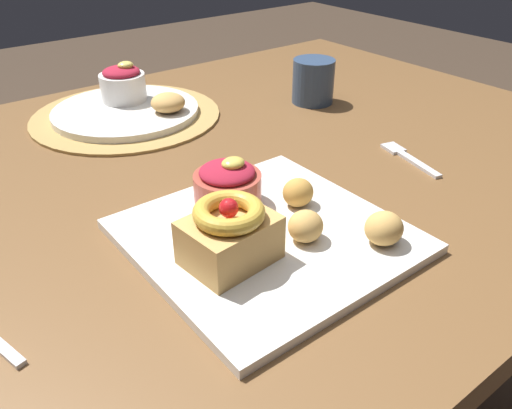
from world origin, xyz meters
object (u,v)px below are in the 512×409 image
back_ramekin (123,84)px  back_pastry (168,103)px  fritter_back (297,193)px  fork (407,157)px  fritter_middle (306,226)px  back_plate (126,111)px  fritter_front (384,228)px  front_plate (266,236)px  berry_ramekin (228,185)px  coffee_mug (313,81)px  cake_slice (230,234)px

back_ramekin → back_pastry: back_ramekin is taller
fritter_back → back_pastry: bearing=85.6°
fork → fritter_back: bearing=107.4°
fritter_middle → back_ramekin: 0.54m
back_plate → fritter_front: bearing=-85.2°
front_plate → fork: 0.31m
back_pastry → back_ramekin: bearing=109.3°
berry_ramekin → coffee_mug: bearing=32.6°
fritter_front → fork: fritter_front is taller
front_plate → coffee_mug: coffee_mug is taller
fritter_front → berry_ramekin: bearing=117.0°
back_pastry → fork: 0.42m
front_plate → back_plate: (0.04, 0.46, 0.01)m
front_plate → fritter_back: bearing=19.0°
cake_slice → coffee_mug: (0.43, 0.33, -0.00)m
back_plate → back_ramekin: 0.06m
berry_ramekin → back_ramekin: (0.06, 0.43, 0.01)m
fritter_front → back_ramekin: bearing=92.8°
cake_slice → back_ramekin: back_ramekin is taller
fork → coffee_mug: size_ratio=1.51×
berry_ramekin → coffee_mug: coffee_mug is taller
front_plate → fritter_middle: 0.05m
back_plate → back_ramekin: (0.02, 0.04, 0.04)m
fritter_back → cake_slice: bearing=-162.7°
berry_ramekin → back_pastry: berry_ramekin is taller
berry_ramekin → back_ramekin: back_ramekin is taller
cake_slice → back_plate: cake_slice is taller
back_pastry → coffee_mug: (0.27, -0.09, 0.01)m
back_plate → fritter_back: bearing=-86.7°
berry_ramekin → back_pastry: (0.10, 0.32, -0.01)m
cake_slice → back_plate: bearing=77.4°
cake_slice → fritter_front: size_ratio=2.26×
back_ramekin → fork: size_ratio=0.67×
fritter_front → back_ramekin: size_ratio=0.53×
front_plate → back_pastry: bearing=76.3°
back_pastry → coffee_mug: 0.28m
fritter_front → back_pastry: size_ratio=0.73×
berry_ramekin → fritter_front: berry_ramekin is taller
berry_ramekin → fork: size_ratio=0.68×
berry_ramekin → fritter_front: 0.20m
fritter_front → back_pastry: (0.01, 0.50, 0.00)m
fritter_middle → back_pastry: back_pastry is taller
berry_ramekin → fritter_back: size_ratio=2.13×
fritter_back → back_plate: 0.44m
fritter_front → fork: size_ratio=0.36×
front_plate → back_pastry: (0.10, 0.40, 0.03)m
coffee_mug → berry_ramekin: bearing=-147.4°
fritter_front → fritter_back: bearing=100.3°
cake_slice → back_plate: (0.11, 0.48, -0.04)m
fritter_front → fork: 0.26m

